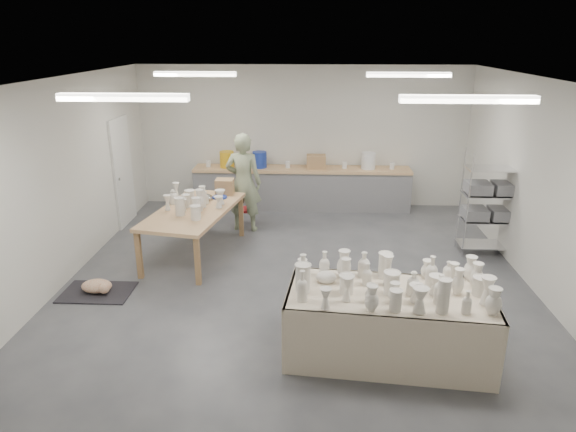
{
  "coord_description": "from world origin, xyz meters",
  "views": [
    {
      "loc": [
        0.2,
        -6.94,
        3.55
      ],
      "look_at": [
        -0.13,
        0.16,
        1.05
      ],
      "focal_mm": 32.0,
      "sensor_mm": 36.0,
      "label": 1
    }
  ],
  "objects_px": {
    "work_table": "(197,207)",
    "red_stool": "(246,210)",
    "potter": "(244,183)",
    "drying_table": "(389,320)"
  },
  "relations": [
    {
      "from": "work_table",
      "to": "red_stool",
      "type": "bearing_deg",
      "value": 76.59
    },
    {
      "from": "work_table",
      "to": "potter",
      "type": "height_order",
      "value": "potter"
    },
    {
      "from": "drying_table",
      "to": "red_stool",
      "type": "height_order",
      "value": "drying_table"
    },
    {
      "from": "potter",
      "to": "red_stool",
      "type": "height_order",
      "value": "potter"
    },
    {
      "from": "work_table",
      "to": "red_stool",
      "type": "distance_m",
      "value": 1.66
    },
    {
      "from": "work_table",
      "to": "red_stool",
      "type": "relative_size",
      "value": 5.85
    },
    {
      "from": "potter",
      "to": "red_stool",
      "type": "relative_size",
      "value": 4.65
    },
    {
      "from": "drying_table",
      "to": "red_stool",
      "type": "distance_m",
      "value": 4.85
    },
    {
      "from": "potter",
      "to": "red_stool",
      "type": "distance_m",
      "value": 0.7
    },
    {
      "from": "potter",
      "to": "work_table",
      "type": "bearing_deg",
      "value": 68.29
    }
  ]
}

